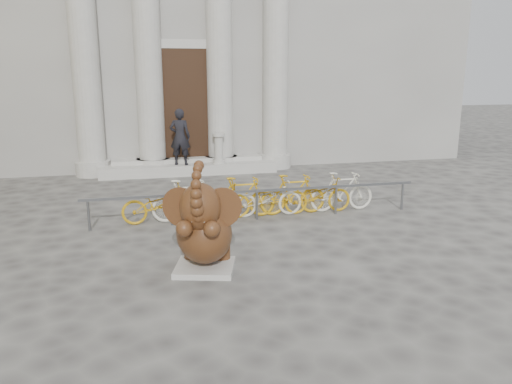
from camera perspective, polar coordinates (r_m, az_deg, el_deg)
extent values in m
plane|color=#474442|center=(8.57, -0.90, -9.91)|extent=(80.00, 80.00, 0.00)
cube|color=gray|center=(22.89, -9.71, 19.81)|extent=(22.00, 10.00, 12.00)
cube|color=black|center=(17.72, -8.06, 9.78)|extent=(2.40, 0.16, 4.00)
cylinder|color=#A8A59E|center=(17.55, -19.01, 14.72)|extent=(0.90, 0.90, 8.00)
cylinder|color=#A8A59E|center=(17.50, -12.26, 15.14)|extent=(0.90, 0.90, 8.00)
cylinder|color=#A8A59E|center=(17.73, -4.20, 15.37)|extent=(0.90, 0.90, 8.00)
cylinder|color=#A8A59E|center=(18.16, 2.27, 15.35)|extent=(0.90, 0.90, 8.00)
cube|color=#A8A59E|center=(17.46, -7.66, 2.72)|extent=(6.00, 1.20, 0.36)
cube|color=#A8A59E|center=(8.95, -5.87, -8.58)|extent=(1.22, 1.15, 0.10)
ellipsoid|color=black|center=(9.03, -5.73, -5.97)|extent=(1.03, 1.01, 0.65)
ellipsoid|color=black|center=(8.75, -5.95, -4.67)|extent=(1.26, 1.43, 1.05)
cylinder|color=black|center=(9.25, -7.28, -6.67)|extent=(0.37, 0.37, 0.26)
cylinder|color=black|center=(9.18, -3.90, -6.75)|extent=(0.37, 0.37, 0.26)
cylinder|color=black|center=(8.34, -7.88, -4.18)|extent=(0.40, 0.65, 0.40)
cylinder|color=black|center=(8.28, -4.84, -4.23)|extent=(0.40, 0.65, 0.40)
ellipsoid|color=black|center=(8.25, -6.39, -1.71)|extent=(0.84, 0.81, 0.81)
cylinder|color=black|center=(8.43, -8.58, -1.73)|extent=(0.60, 0.42, 0.69)
cylinder|color=black|center=(8.33, -3.93, -1.79)|extent=(0.69, 0.08, 0.69)
cone|color=beige|center=(8.12, -7.42, -3.18)|extent=(0.07, 0.23, 0.11)
cone|color=beige|center=(8.08, -5.72, -3.20)|extent=(0.18, 0.23, 0.11)
cube|color=slate|center=(11.71, 0.10, 0.14)|extent=(8.00, 0.06, 0.06)
cylinder|color=slate|center=(11.55, -18.57, -2.57)|extent=(0.06, 0.06, 0.70)
cylinder|color=slate|center=(11.51, -9.63, -2.09)|extent=(0.06, 0.06, 0.70)
cylinder|color=slate|center=(11.80, 0.10, -1.51)|extent=(0.06, 0.06, 0.70)
cylinder|color=slate|center=(12.41, 9.12, -0.93)|extent=(0.06, 0.06, 0.70)
cylinder|color=slate|center=(13.19, 16.36, -0.45)|extent=(0.06, 0.06, 0.70)
imported|color=#CC9512|center=(11.70, -11.00, -1.13)|extent=(1.70, 0.50, 1.00)
imported|color=beige|center=(11.74, -7.86, -0.96)|extent=(1.66, 0.47, 1.00)
imported|color=#CC9512|center=(11.82, -4.75, -0.78)|extent=(1.70, 0.50, 1.00)
imported|color=#CC9512|center=(11.93, -1.69, -0.60)|extent=(1.66, 0.47, 1.00)
imported|color=beige|center=(12.07, 1.31, -0.43)|extent=(1.70, 0.50, 1.00)
imported|color=#CC9512|center=(12.25, 4.23, -0.26)|extent=(1.66, 0.47, 1.00)
imported|color=#CC9512|center=(12.46, 7.06, -0.10)|extent=(1.70, 0.50, 1.00)
imported|color=beige|center=(12.69, 9.79, 0.06)|extent=(1.66, 0.47, 1.00)
imported|color=black|center=(16.99, -8.68, 6.24)|extent=(0.79, 0.64, 1.89)
cylinder|color=#A8A59E|center=(17.26, -4.25, 3.50)|extent=(0.42, 0.42, 0.13)
cylinder|color=#A8A59E|center=(17.19, -4.28, 4.86)|extent=(0.30, 0.30, 0.96)
cylinder|color=#A8A59E|center=(17.12, -4.31, 6.55)|extent=(0.42, 0.42, 0.11)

